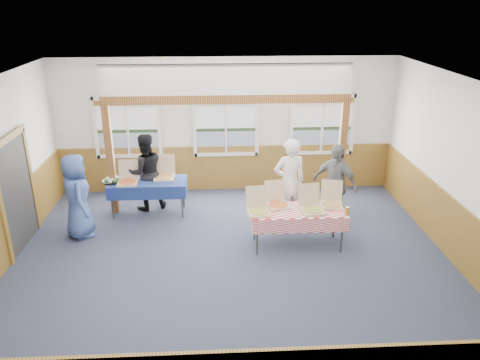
% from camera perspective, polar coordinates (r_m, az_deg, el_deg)
% --- Properties ---
extents(floor, '(8.00, 8.00, 0.00)m').
position_cam_1_polar(floor, '(8.54, -0.97, -10.04)').
color(floor, '#2B3246').
rests_on(floor, ground).
extents(ceiling, '(8.00, 8.00, 0.00)m').
position_cam_1_polar(ceiling, '(7.38, -1.13, 11.63)').
color(ceiling, white).
rests_on(ceiling, wall_back).
extents(wall_back, '(8.00, 0.00, 8.00)m').
position_cam_1_polar(wall_back, '(11.14, -1.74, 6.63)').
color(wall_back, silver).
rests_on(wall_back, floor).
extents(wall_front, '(8.00, 0.00, 8.00)m').
position_cam_1_polar(wall_front, '(4.74, 0.66, -15.74)').
color(wall_front, silver).
rests_on(wall_front, floor).
extents(wall_right, '(0.00, 8.00, 8.00)m').
position_cam_1_polar(wall_right, '(8.90, 25.65, 0.52)').
color(wall_right, silver).
rests_on(wall_right, floor).
extents(wainscot_back, '(7.98, 0.05, 1.10)m').
position_cam_1_polar(wainscot_back, '(11.44, -1.68, 1.51)').
color(wainscot_back, brown).
rests_on(wainscot_back, floor).
extents(wainscot_left, '(0.05, 6.98, 1.10)m').
position_cam_1_polar(wainscot_left, '(9.05, -27.20, -6.71)').
color(wainscot_left, brown).
rests_on(wainscot_left, floor).
extents(wainscot_right, '(0.05, 6.98, 1.10)m').
position_cam_1_polar(wainscot_right, '(9.28, 24.47, -5.54)').
color(wainscot_right, brown).
rests_on(wainscot_right, floor).
extents(cased_opening, '(0.06, 1.30, 2.10)m').
position_cam_1_polar(cased_opening, '(9.60, -25.61, -1.56)').
color(cased_opening, '#2D2D2D').
rests_on(cased_opening, wall_left).
extents(window_left, '(1.56, 0.10, 1.46)m').
position_cam_1_polar(window_left, '(11.27, -13.59, 6.61)').
color(window_left, white).
rests_on(window_left, wall_back).
extents(window_mid, '(1.56, 0.10, 1.46)m').
position_cam_1_polar(window_mid, '(11.08, -1.74, 6.96)').
color(window_mid, white).
rests_on(window_mid, wall_back).
extents(window_right, '(1.56, 0.10, 1.46)m').
position_cam_1_polar(window_right, '(11.37, 10.01, 7.02)').
color(window_right, white).
rests_on(window_right, wall_back).
extents(post_left, '(0.15, 0.15, 2.40)m').
position_cam_1_polar(post_left, '(10.35, -15.51, 2.34)').
color(post_left, '#5A2D14').
rests_on(post_left, floor).
extents(post_right, '(0.15, 0.15, 2.40)m').
position_cam_1_polar(post_right, '(10.48, 12.28, 2.87)').
color(post_right, '#5A2D14').
rests_on(post_right, floor).
extents(cross_beam, '(5.15, 0.18, 0.18)m').
position_cam_1_polar(cross_beam, '(9.77, -1.60, 9.85)').
color(cross_beam, '#5A2D14').
rests_on(cross_beam, post_left).
extents(table_left, '(1.74, 0.95, 0.76)m').
position_cam_1_polar(table_left, '(10.28, -11.17, -0.43)').
color(table_left, '#2D2D2D').
rests_on(table_left, floor).
extents(table_right, '(1.79, 0.86, 0.76)m').
position_cam_1_polar(table_right, '(8.82, 7.08, -3.96)').
color(table_right, '#2D2D2D').
rests_on(table_right, floor).
extents(pizza_box_a, '(0.42, 0.51, 0.45)m').
position_cam_1_polar(pizza_box_a, '(10.20, -13.53, -0.02)').
color(pizza_box_a, '#D4AC8D').
rests_on(pizza_box_a, table_left).
extents(pizza_box_b, '(0.44, 0.53, 0.46)m').
position_cam_1_polar(pizza_box_b, '(10.34, -9.19, 0.62)').
color(pizza_box_b, '#D4AC8D').
rests_on(pizza_box_b, table_left).
extents(pizza_box_c, '(0.45, 0.53, 0.44)m').
position_cam_1_polar(pizza_box_c, '(8.58, 2.25, -3.63)').
color(pizza_box_c, '#D4AC8D').
rests_on(pizza_box_c, table_right).
extents(pizza_box_d, '(0.48, 0.55, 0.44)m').
position_cam_1_polar(pizza_box_d, '(8.88, 4.62, -2.77)').
color(pizza_box_d, '#D4AC8D').
rests_on(pizza_box_d, table_right).
extents(pizza_box_e, '(0.49, 0.56, 0.46)m').
position_cam_1_polar(pizza_box_e, '(8.74, 8.77, -3.37)').
color(pizza_box_e, '#D4AC8D').
rests_on(pizza_box_e, table_right).
extents(pizza_box_f, '(0.49, 0.56, 0.44)m').
position_cam_1_polar(pizza_box_f, '(9.03, 11.08, -2.71)').
color(pizza_box_f, '#D4AC8D').
rests_on(pizza_box_f, table_right).
extents(veggie_tray, '(0.43, 0.43, 0.10)m').
position_cam_1_polar(veggie_tray, '(10.38, -15.31, -0.03)').
color(veggie_tray, black).
rests_on(veggie_tray, table_left).
extents(drink_glass, '(0.07, 0.07, 0.15)m').
position_cam_1_polar(drink_glass, '(8.73, 12.91, -3.66)').
color(drink_glass, '#996619').
rests_on(drink_glass, table_right).
extents(woman_white, '(0.74, 0.55, 1.85)m').
position_cam_1_polar(woman_white, '(9.59, 6.03, -0.28)').
color(woman_white, silver).
rests_on(woman_white, floor).
extents(woman_black, '(1.02, 0.91, 1.73)m').
position_cam_1_polar(woman_black, '(10.47, -11.46, 0.96)').
color(woman_black, black).
rests_on(woman_black, floor).
extents(man_blue, '(0.81, 0.97, 1.70)m').
position_cam_1_polar(man_blue, '(9.61, -19.26, -1.87)').
color(man_blue, '#3E589C').
rests_on(man_blue, floor).
extents(person_grey, '(1.02, 1.00, 1.72)m').
position_cam_1_polar(person_grey, '(9.81, 11.48, -0.50)').
color(person_grey, slate).
rests_on(person_grey, floor).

